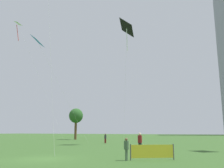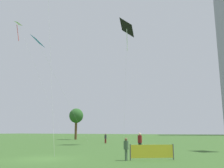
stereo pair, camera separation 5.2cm
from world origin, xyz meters
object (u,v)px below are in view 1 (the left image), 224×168
(person_standing_1, at_px, (126,147))
(park_tree_0, at_px, (76,116))
(person_standing_0, at_px, (105,138))
(kite_flying_4, at_px, (19,26))
(kite_flying_0, at_px, (127,29))
(kite_flying_2, at_px, (38,41))
(person_standing_2, at_px, (140,141))
(event_banner, at_px, (152,151))

(person_standing_1, height_order, park_tree_0, park_tree_0)
(person_standing_0, bearing_deg, kite_flying_4, 174.94)
(kite_flying_0, xyz_separation_m, kite_flying_2, (-15.51, -3.69, -1.11))
(person_standing_2, relative_size, kite_flying_0, 0.09)
(kite_flying_0, distance_m, park_tree_0, 27.93)
(event_banner, bearing_deg, kite_flying_4, 150.42)
(kite_flying_4, relative_size, park_tree_0, 3.34)
(kite_flying_4, bearing_deg, event_banner, -29.58)
(person_standing_2, distance_m, kite_flying_2, 28.29)
(person_standing_0, distance_m, person_standing_1, 24.59)
(kite_flying_0, bearing_deg, park_tree_0, 140.96)
(person_standing_1, distance_m, kite_flying_0, 27.15)
(person_standing_0, relative_size, kite_flying_0, 0.08)
(person_standing_2, bearing_deg, kite_flying_2, 175.32)
(kite_flying_0, bearing_deg, person_standing_2, -65.45)
(person_standing_0, xyz_separation_m, kite_flying_0, (4.99, -2.37, 17.91))
(park_tree_0, bearing_deg, person_standing_1, -53.33)
(person_standing_1, xyz_separation_m, kite_flying_0, (-6.75, 19.23, 17.94))
(kite_flying_4, bearing_deg, kite_flying_0, -1.26)
(person_standing_1, relative_size, event_banner, 0.55)
(person_standing_2, height_order, park_tree_0, park_tree_0)
(person_standing_1, distance_m, kite_flying_4, 43.74)
(park_tree_0, bearing_deg, kite_flying_0, -39.04)
(kite_flying_2, xyz_separation_m, event_banner, (23.87, -14.53, -17.12))
(kite_flying_2, bearing_deg, person_standing_1, -34.92)
(person_standing_0, relative_size, kite_flying_4, 0.06)
(person_standing_2, bearing_deg, kite_flying_0, 132.21)
(person_standing_0, height_order, kite_flying_4, kite_flying_4)
(person_standing_1, xyz_separation_m, event_banner, (1.61, 1.01, -0.30))
(event_banner, bearing_deg, person_standing_1, -147.91)
(person_standing_0, height_order, person_standing_1, person_standing_0)
(kite_flying_4, xyz_separation_m, park_tree_0, (5.58, 14.96, -18.40))
(park_tree_0, height_order, event_banner, park_tree_0)
(person_standing_2, distance_m, kite_flying_0, 22.37)
(kite_flying_2, relative_size, kite_flying_4, 0.75)
(kite_flying_2, height_order, kite_flying_4, kite_flying_4)
(kite_flying_0, height_order, park_tree_0, kite_flying_0)
(kite_flying_2, bearing_deg, event_banner, -31.32)
(person_standing_0, bearing_deg, event_banner, -67.40)
(person_standing_1, relative_size, kite_flying_2, 0.08)
(person_standing_1, xyz_separation_m, kite_flying_4, (-31.44, 19.77, 23.10))
(kite_flying_0, height_order, kite_flying_4, kite_flying_4)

